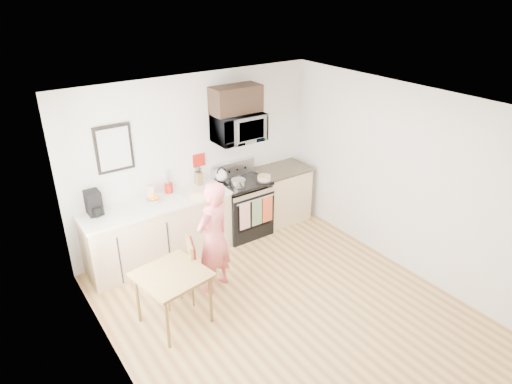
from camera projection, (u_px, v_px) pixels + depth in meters
floor at (287, 312)px, 5.73m from camera, size 4.60×4.60×0.00m
back_wall at (196, 161)px, 6.87m from camera, size 4.00×0.04×2.60m
front_wall at (480, 344)px, 3.46m from camera, size 4.00×0.04×2.60m
left_wall at (119, 283)px, 4.14m from camera, size 0.04×4.60×2.60m
right_wall at (406, 181)px, 6.19m from camera, size 0.04×4.60×2.60m
ceiling at (295, 110)px, 4.61m from camera, size 4.00×4.60×0.04m
window at (92, 223)px, 4.64m from camera, size 0.06×1.40×1.50m
cabinet_left at (160, 233)px, 6.61m from camera, size 2.10×0.60×0.90m
countertop_left at (157, 204)px, 6.40m from camera, size 2.14×0.64×0.04m
cabinet_right at (281, 195)px, 7.75m from camera, size 0.84×0.60×0.90m
countertop_right at (282, 169)px, 7.55m from camera, size 0.88×0.64×0.04m
range at (243, 208)px, 7.33m from camera, size 0.76×0.70×1.16m
microwave at (238, 128)px, 6.83m from camera, size 0.76×0.51×0.42m
upper_cabinet at (236, 99)px, 6.69m from camera, size 0.76×0.35×0.40m
wall_art at (114, 148)px, 6.04m from camera, size 0.50×0.04×0.65m
wall_trivet at (199, 160)px, 6.89m from camera, size 0.20×0.02×0.20m
person at (213, 238)px, 5.86m from camera, size 0.66×0.54×1.56m
dining_table at (172, 279)px, 5.32m from camera, size 0.76×0.76×0.70m
chair at (187, 263)px, 5.72m from camera, size 0.50×0.46×0.87m
knife_block at (199, 178)px, 6.93m from camera, size 0.10×0.13×0.19m
utensil_crock at (168, 184)px, 6.64m from camera, size 0.12×0.12×0.35m
fruit_bowl at (154, 199)px, 6.41m from camera, size 0.27×0.27×0.10m
milk_carton at (150, 193)px, 6.43m from camera, size 0.11×0.11×0.23m
coffee_maker at (94, 204)px, 6.03m from camera, size 0.19×0.28×0.33m
bread_bag at (199, 194)px, 6.54m from camera, size 0.29×0.20×0.10m
cake at (264, 178)px, 7.10m from camera, size 0.25×0.25×0.08m
kettle at (221, 175)px, 7.06m from camera, size 0.18×0.18×0.23m
pot at (238, 183)px, 6.91m from camera, size 0.22×0.36×0.11m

